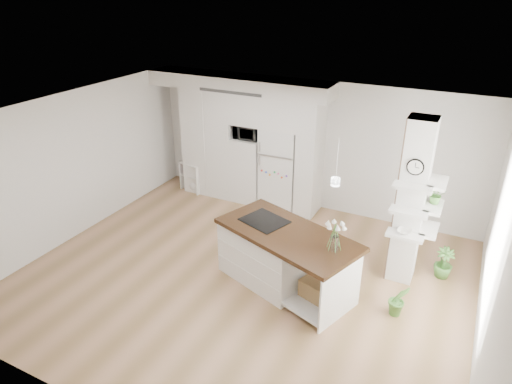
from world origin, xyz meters
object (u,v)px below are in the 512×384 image
kitchen_island (275,253)px  bookshelf (194,178)px  floor_plant_a (399,300)px  refrigerator (281,168)px

kitchen_island → bookshelf: size_ratio=3.61×
kitchen_island → floor_plant_a: bearing=20.3°
refrigerator → floor_plant_a: 3.92m
refrigerator → floor_plant_a: bearing=-39.9°
kitchen_island → floor_plant_a: size_ratio=4.62×
refrigerator → bookshelf: 2.18m
refrigerator → floor_plant_a: refrigerator is taller
floor_plant_a → refrigerator: bearing=140.1°
refrigerator → bookshelf: (-2.10, -0.19, -0.58)m
kitchen_island → floor_plant_a: (1.96, 0.03, -0.25)m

